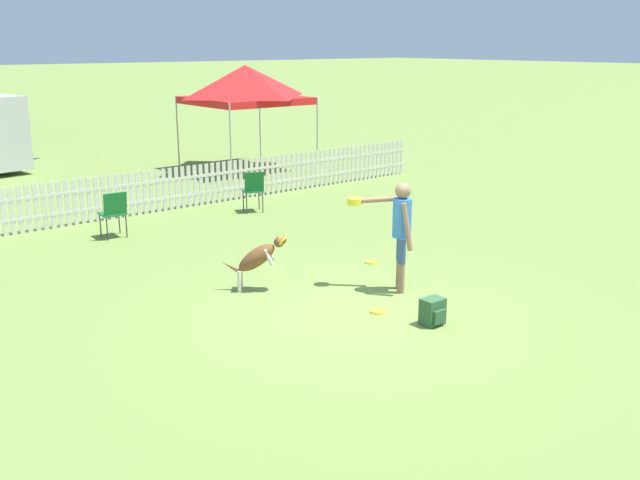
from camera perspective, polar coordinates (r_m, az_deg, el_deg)
ground_plane at (r=9.95m, az=3.17°, el=-5.79°), size 240.00×240.00×0.00m
handler_person at (r=10.55m, az=6.31°, el=1.31°), size 0.69×1.04×1.65m
leaping_dog at (r=10.68m, az=-4.98°, el=-1.38°), size 0.88×0.76×0.89m
frisbee_near_handler at (r=12.14m, az=4.17°, el=-1.76°), size 0.22×0.22×0.02m
frisbee_near_dog at (r=9.97m, az=4.65°, el=-5.70°), size 0.22×0.22×0.02m
backpack_on_grass at (r=9.58m, az=9.02°, el=-5.69°), size 0.30×0.27×0.36m
picket_fence at (r=15.79m, az=-14.84°, el=3.55°), size 16.47×0.04×0.94m
folding_chair_blue_left at (r=14.06m, az=-16.18°, el=2.31°), size 0.47×0.49×0.90m
folding_chair_center at (r=15.66m, az=-5.35°, el=4.20°), size 0.55×0.57×0.92m
canopy_tent_main at (r=20.84m, az=-5.99°, el=12.27°), size 2.96×2.96×3.00m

